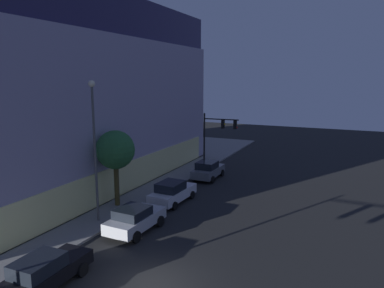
% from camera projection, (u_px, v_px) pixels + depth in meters
% --- Properties ---
extents(ground_plane, '(120.00, 120.00, 0.00)m').
position_uv_depth(ground_plane, '(150.00, 287.00, 16.65)').
color(ground_plane, black).
extents(modern_building, '(30.47, 22.24, 16.28)m').
position_uv_depth(modern_building, '(38.00, 94.00, 34.31)').
color(modern_building, '#4C4C51').
rests_on(modern_building, ground).
extents(traffic_light_far_corner, '(0.43, 3.84, 5.77)m').
position_uv_depth(traffic_light_far_corner, '(217.00, 131.00, 37.64)').
color(traffic_light_far_corner, black).
rests_on(traffic_light_far_corner, sidewalk_corner).
extents(street_lamp_sidewalk, '(0.44, 0.44, 9.31)m').
position_uv_depth(street_lamp_sidewalk, '(94.00, 136.00, 23.08)').
color(street_lamp_sidewalk, '#545454').
rests_on(street_lamp_sidewalk, sidewalk_corner).
extents(sidewalk_tree, '(2.87, 2.87, 5.69)m').
position_uv_depth(sidewalk_tree, '(115.00, 150.00, 26.23)').
color(sidewalk_tree, '#4B411E').
rests_on(sidewalk_tree, sidewalk_corner).
extents(car_black, '(4.84, 2.10, 1.66)m').
position_uv_depth(car_black, '(43.00, 273.00, 16.31)').
color(car_black, black).
rests_on(car_black, ground).
extents(car_silver, '(4.36, 2.29, 1.65)m').
position_uv_depth(car_silver, '(135.00, 219.00, 22.51)').
color(car_silver, '#B7BABF').
rests_on(car_silver, ground).
extents(car_white, '(4.62, 2.27, 1.71)m').
position_uv_depth(car_white, '(172.00, 192.00, 27.81)').
color(car_white, silver).
rests_on(car_white, ground).
extents(car_grey, '(4.26, 2.19, 1.73)m').
position_uv_depth(car_grey, '(208.00, 170.00, 34.44)').
color(car_grey, slate).
rests_on(car_grey, ground).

